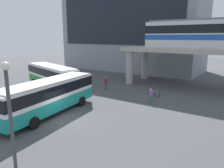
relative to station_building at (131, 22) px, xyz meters
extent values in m
plane|color=#47494F|center=(10.43, -20.37, -10.37)|extent=(120.00, 120.00, 0.00)
cube|color=gray|center=(0.00, 0.03, 0.00)|extent=(30.07, 11.94, 20.72)
cube|color=black|center=(0.00, -6.00, 1.03)|extent=(27.06, 0.10, 11.61)
cylinder|color=#ADA89E|center=(7.66, -13.79, -7.87)|extent=(1.10, 1.10, 5.00)
cylinder|color=#ADA89E|center=(7.66, -8.55, -7.87)|extent=(1.10, 1.10, 5.00)
cube|color=teal|center=(8.48, -30.03, -9.32)|extent=(4.01, 11.24, 1.10)
cube|color=white|center=(8.48, -30.03, -8.02)|extent=(4.01, 11.24, 1.50)
cube|color=black|center=(8.48, -30.03, -7.94)|extent=(4.05, 11.29, 0.96)
cube|color=silver|center=(8.48, -30.03, -7.21)|extent=(3.81, 10.68, 0.12)
cylinder|color=black|center=(6.75, -26.72, -9.87)|extent=(0.42, 1.03, 1.00)
cylinder|color=black|center=(9.22, -26.37, -9.87)|extent=(0.42, 1.03, 1.00)
cylinder|color=black|center=(7.67, -33.26, -9.87)|extent=(0.42, 1.03, 1.00)
cylinder|color=black|center=(10.14, -32.91, -9.87)|extent=(0.42, 1.03, 1.00)
cube|color=#268C33|center=(0.37, -22.83, -9.32)|extent=(11.27, 5.38, 1.10)
cube|color=white|center=(0.37, -22.83, -8.02)|extent=(11.27, 5.38, 1.50)
cube|color=black|center=(0.37, -22.83, -7.94)|extent=(11.32, 5.43, 0.96)
cube|color=silver|center=(0.37, -22.83, -7.21)|extent=(10.70, 5.11, 0.12)
cylinder|color=black|center=(-3.36, -23.08, -9.87)|extent=(1.04, 0.54, 1.00)
cylinder|color=black|center=(-2.68, -20.67, -9.87)|extent=(1.04, 0.54, 1.00)
cylinder|color=black|center=(2.99, -24.87, -9.87)|extent=(1.04, 0.54, 1.00)
cylinder|color=black|center=(3.67, -22.46, -9.87)|extent=(1.04, 0.54, 1.00)
torus|color=black|center=(14.33, -18.60, -10.03)|extent=(0.74, 0.20, 0.74)
torus|color=black|center=(13.30, -18.39, -10.03)|extent=(0.74, 0.20, 0.74)
cylinder|color=silver|center=(13.81, -18.50, -9.75)|extent=(1.04, 0.26, 0.05)
cylinder|color=silver|center=(13.30, -18.39, -9.73)|extent=(0.04, 0.04, 0.55)
cylinder|color=silver|center=(14.33, -18.60, -9.68)|extent=(0.04, 0.04, 0.65)
cylinder|color=#33663F|center=(7.12, -19.17, -9.93)|extent=(0.32, 0.32, 0.88)
cube|color=maroon|center=(7.12, -19.17, -9.14)|extent=(0.36, 0.45, 0.70)
sphere|color=tan|center=(7.12, -19.17, -8.67)|extent=(0.24, 0.24, 0.24)
cylinder|color=#33663F|center=(14.78, -21.33, -9.98)|extent=(0.32, 0.32, 0.78)
cube|color=#724C8C|center=(14.78, -21.33, -9.27)|extent=(0.41, 0.28, 0.62)
sphere|color=tan|center=(14.78, -21.33, -8.86)|extent=(0.21, 0.21, 0.21)
cylinder|color=#3F3F44|center=(15.51, -37.72, -7.48)|extent=(0.16, 0.16, 5.77)
sphere|color=silver|center=(15.51, -37.72, -4.45)|extent=(0.36, 0.36, 0.36)
camera|label=1|loc=(24.21, -42.54, -3.27)|focal=34.73mm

